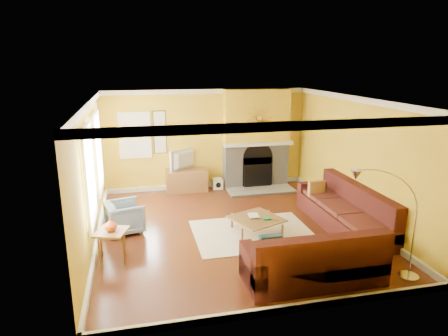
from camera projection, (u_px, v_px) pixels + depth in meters
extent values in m
cube|color=#602B14|center=(233.00, 229.00, 8.39)|extent=(5.50, 6.00, 0.02)
cube|color=white|center=(234.00, 99.00, 7.68)|extent=(5.50, 6.00, 0.02)
cube|color=gold|center=(206.00, 139.00, 10.87)|extent=(5.50, 0.02, 2.70)
cube|color=gold|center=(289.00, 225.00, 5.20)|extent=(5.50, 0.02, 2.70)
cube|color=gold|center=(90.00, 175.00, 7.45)|extent=(0.02, 6.00, 2.70)
cube|color=gold|center=(357.00, 160.00, 8.63)|extent=(0.02, 6.00, 2.70)
cube|color=white|center=(97.00, 152.00, 8.64)|extent=(0.06, 1.22, 1.72)
cube|color=white|center=(88.00, 176.00, 6.85)|extent=(0.06, 1.22, 1.72)
cube|color=white|center=(135.00, 135.00, 10.37)|extent=(0.82, 0.06, 1.22)
cube|color=white|center=(160.00, 132.00, 10.50)|extent=(0.34, 0.04, 1.14)
cube|color=white|center=(259.00, 144.00, 10.76)|extent=(1.92, 0.22, 0.08)
cube|color=gray|center=(261.00, 190.00, 10.79)|extent=(1.80, 0.70, 0.06)
cube|color=beige|center=(253.00, 233.00, 8.18)|extent=(2.40, 1.80, 0.02)
cube|color=olive|center=(187.00, 180.00, 10.77)|extent=(1.09, 0.49, 0.60)
imported|color=black|center=(186.00, 160.00, 10.62)|extent=(0.83, 0.72, 0.56)
cube|color=white|center=(217.00, 184.00, 11.02)|extent=(0.28, 0.28, 0.28)
imported|color=slate|center=(125.00, 217.00, 8.16)|extent=(0.86, 0.85, 0.65)
imported|color=#D8591E|center=(111.00, 225.00, 6.90)|extent=(0.28, 0.28, 0.23)
imported|color=white|center=(249.00, 216.00, 8.10)|extent=(0.23, 0.30, 0.03)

